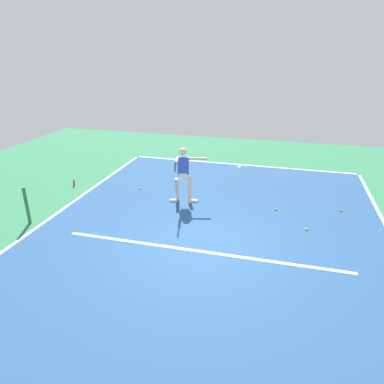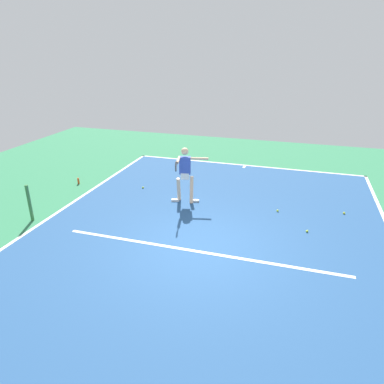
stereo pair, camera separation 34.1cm
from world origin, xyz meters
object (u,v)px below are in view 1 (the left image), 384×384
object	(u,v)px
water_bottle	(74,183)
tennis_ball_by_baseline	(341,211)
tennis_ball_centre_court	(307,229)
tennis_ball_by_sideline	(276,209)
tennis_ball_near_player	(140,188)
net_post	(27,206)
tennis_player	(183,172)

from	to	relation	value
water_bottle	tennis_ball_by_baseline	bearing A→B (deg)	-178.98
tennis_ball_centre_court	tennis_ball_by_baseline	world-z (taller)	same
tennis_ball_by_baseline	tennis_ball_by_sideline	bearing A→B (deg)	12.23
tennis_ball_near_player	net_post	bearing A→B (deg)	57.81
tennis_ball_by_sideline	tennis_ball_near_player	xyz separation A→B (m)	(4.63, -0.53, 0.00)
tennis_ball_near_player	tennis_player	bearing A→B (deg)	159.41
tennis_ball_centre_court	tennis_ball_by_baseline	bearing A→B (deg)	-125.25
tennis_ball_centre_court	water_bottle	world-z (taller)	water_bottle
tennis_player	tennis_ball_centre_court	world-z (taller)	tennis_player
tennis_ball_by_baseline	net_post	bearing A→B (deg)	19.63
tennis_player	tennis_ball_by_baseline	size ratio (longest dim) A/B	26.98
net_post	tennis_ball_by_sideline	bearing A→B (deg)	-158.37
water_bottle	tennis_player	bearing A→B (deg)	174.72
tennis_ball_centre_court	water_bottle	xyz separation A→B (m)	(7.87, -1.31, 0.08)
tennis_ball_centre_court	tennis_ball_near_player	bearing A→B (deg)	-16.20
tennis_ball_centre_court	tennis_ball_by_sideline	distance (m)	1.36
tennis_player	net_post	bearing A→B (deg)	20.51
tennis_ball_near_player	water_bottle	world-z (taller)	water_bottle
tennis_ball_centre_court	tennis_ball_near_player	xyz separation A→B (m)	(5.48, -1.59, 0.00)
net_post	tennis_player	distance (m)	4.53
tennis_ball_by_baseline	water_bottle	xyz separation A→B (m)	(8.91, 0.16, 0.08)
net_post	tennis_ball_by_baseline	xyz separation A→B (m)	(-8.50, -3.03, -0.50)
net_post	tennis_ball_by_baseline	world-z (taller)	net_post
tennis_player	tennis_ball_centre_court	xyz separation A→B (m)	(-3.71, 0.93, -0.99)
tennis_ball_by_sideline	tennis_ball_by_baseline	world-z (taller)	same
water_bottle	tennis_ball_near_player	bearing A→B (deg)	-173.35
tennis_ball_centre_court	tennis_ball_by_baseline	size ratio (longest dim) A/B	1.00
tennis_player	tennis_ball_near_player	world-z (taller)	tennis_player
net_post	tennis_player	xyz separation A→B (m)	(-3.75, -2.49, 0.49)
net_post	tennis_player	bearing A→B (deg)	-146.46
tennis_ball_near_player	water_bottle	bearing A→B (deg)	6.65
tennis_ball_by_baseline	tennis_ball_near_player	bearing A→B (deg)	-1.07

